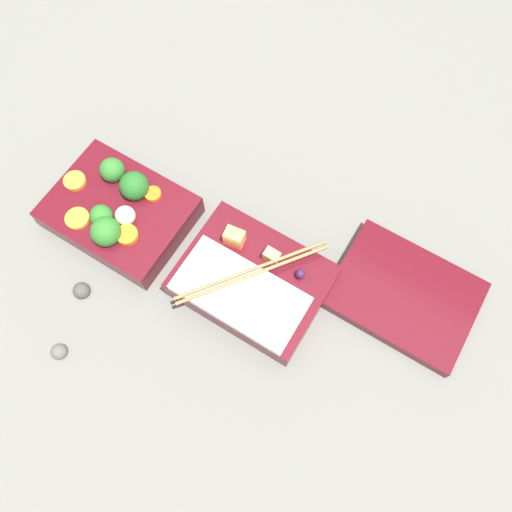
% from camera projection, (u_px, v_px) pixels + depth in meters
% --- Properties ---
extents(ground_plane, '(3.00, 3.00, 0.00)m').
position_uv_depth(ground_plane, '(176.00, 249.00, 0.71)').
color(ground_plane, slate).
extents(bento_tray_vegetable, '(0.19, 0.15, 0.07)m').
position_uv_depth(bento_tray_vegetable, '(118.00, 212.00, 0.71)').
color(bento_tray_vegetable, '#510F19').
rests_on(bento_tray_vegetable, ground_plane).
extents(bento_tray_rice, '(0.19, 0.18, 0.06)m').
position_uv_depth(bento_tray_rice, '(251.00, 282.00, 0.67)').
color(bento_tray_rice, '#510F19').
rests_on(bento_tray_rice, ground_plane).
extents(bento_lid, '(0.19, 0.14, 0.02)m').
position_uv_depth(bento_lid, '(404.00, 295.00, 0.68)').
color(bento_lid, '#510F19').
rests_on(bento_lid, ground_plane).
extents(pebble_0, '(0.02, 0.02, 0.02)m').
position_uv_depth(pebble_0, '(59.00, 352.00, 0.65)').
color(pebble_0, '#595651').
rests_on(pebble_0, ground_plane).
extents(pebble_1, '(0.02, 0.02, 0.02)m').
position_uv_depth(pebble_1, '(82.00, 291.00, 0.68)').
color(pebble_1, '#474442').
rests_on(pebble_1, ground_plane).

